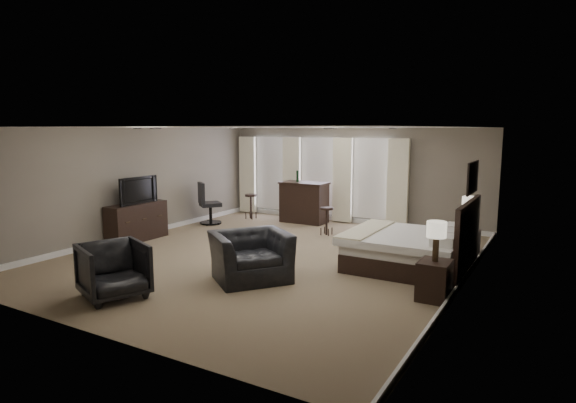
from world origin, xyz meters
The scene contains 16 objects.
room centered at (0.00, 0.00, 1.30)m, with size 7.60×8.60×2.64m.
window_bay centered at (-1.00, 4.11, 1.20)m, with size 5.25×0.20×2.30m.
bed centered at (2.58, 0.64, 0.67)m, with size 2.10×2.01×1.34m, color silver.
nightstand_near centered at (3.47, -0.81, 0.30)m, with size 0.45×0.55×0.60m, color black.
nightstand_far centered at (3.47, 2.09, 0.26)m, with size 0.40×0.48×0.53m, color black.
lamp_near centered at (3.47, -0.81, 0.90)m, with size 0.30×0.30×0.61m, color beige.
lamp_far centered at (3.47, 2.09, 0.88)m, with size 0.34×0.34×0.70m, color beige.
wall_art centered at (3.70, 0.64, 1.75)m, with size 0.04×0.96×0.56m, color slate.
dresser centered at (-3.45, -0.30, 0.44)m, with size 0.48×1.50×0.87m, color black.
tv centered at (-3.45, -0.30, 0.94)m, with size 1.08×0.62×0.14m, color black.
armchair_near centered at (0.50, -1.40, 0.55)m, with size 1.27×0.82×1.11m, color black.
armchair_far centered at (-0.81, -3.19, 0.47)m, with size 0.92×0.86×0.94m, color black.
bar_counter centered at (-1.12, 3.57, 0.56)m, with size 1.30×0.67×1.13m, color black.
bar_stool_left centered at (-2.71, 3.28, 0.35)m, with size 0.33×0.33×0.71m, color black.
bar_stool_right centered at (0.11, 2.43, 0.34)m, with size 0.32×0.32×0.68m, color black.
desk_chair centered at (-3.21, 2.08, 0.57)m, with size 0.58×0.58×1.15m, color black.
Camera 1 is at (5.07, -8.01, 2.58)m, focal length 30.00 mm.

